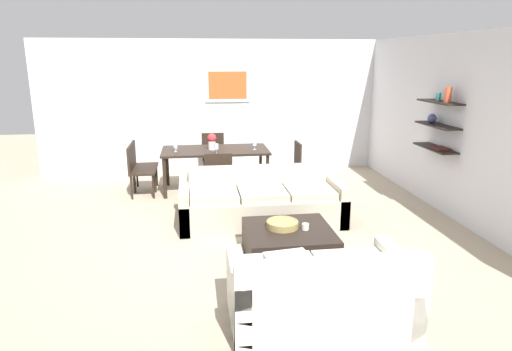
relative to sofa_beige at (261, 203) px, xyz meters
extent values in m
plane|color=tan|center=(-0.14, -0.34, -0.29)|extent=(18.00, 18.00, 0.00)
cube|color=silver|center=(0.16, 3.19, 1.06)|extent=(8.40, 0.06, 2.70)
cube|color=white|center=(-0.22, 3.15, 1.50)|extent=(0.91, 0.02, 0.68)
cube|color=#E55926|center=(-0.22, 3.13, 1.50)|extent=(0.77, 0.01, 0.54)
cube|color=silver|center=(2.89, 0.26, 1.06)|extent=(0.06, 8.20, 2.70)
cube|color=black|center=(2.72, 0.19, 1.41)|extent=(0.28, 0.90, 0.02)
cube|color=black|center=(2.72, 0.19, 1.06)|extent=(0.28, 0.90, 0.02)
cube|color=black|center=(2.72, 0.19, 0.71)|extent=(0.28, 0.90, 0.02)
cylinder|color=#D85933|center=(2.72, -0.01, 1.53)|extent=(0.10, 0.10, 0.22)
sphere|color=#4C518C|center=(2.72, 0.37, 1.14)|extent=(0.14, 0.14, 0.14)
cylinder|color=teal|center=(2.72, 0.24, 1.48)|extent=(0.07, 0.07, 0.12)
cube|color=#4C1E19|center=(2.72, 0.04, 0.74)|extent=(0.20, 0.28, 0.03)
cube|color=#B2A893|center=(0.01, -0.04, -0.08)|extent=(2.35, 0.90, 0.42)
cube|color=#B2A893|center=(0.01, 0.33, 0.31)|extent=(2.35, 0.16, 0.36)
cube|color=#B2A893|center=(-1.09, -0.04, 0.01)|extent=(0.14, 0.90, 0.60)
cube|color=#B2A893|center=(1.11, -0.04, 0.01)|extent=(0.14, 0.90, 0.60)
cube|color=#B2A893|center=(-0.68, -0.08, 0.18)|extent=(0.67, 0.70, 0.10)
cube|color=#B2A893|center=(0.01, -0.08, 0.18)|extent=(0.67, 0.70, 0.10)
cube|color=#B2A893|center=(0.70, -0.08, 0.18)|extent=(0.67, 0.70, 0.10)
cube|color=white|center=(-0.85, 0.15, 0.31)|extent=(0.37, 0.17, 0.36)
cube|color=silver|center=(0.16, -2.58, -0.08)|extent=(1.63, 0.90, 0.42)
cube|color=silver|center=(0.16, -2.95, 0.31)|extent=(1.63, 0.16, 0.36)
cube|color=silver|center=(0.91, -2.58, 0.01)|extent=(0.14, 0.90, 0.60)
cube|color=silver|center=(-0.59, -2.58, 0.01)|extent=(0.14, 0.90, 0.60)
cube|color=silver|center=(0.50, -2.54, 0.18)|extent=(0.66, 0.70, 0.10)
cube|color=silver|center=(-0.18, -2.54, 0.18)|extent=(0.66, 0.70, 0.10)
cube|color=white|center=(-0.21, -2.77, 0.31)|extent=(0.37, 0.17, 0.36)
cube|color=black|center=(0.15, -1.27, -0.10)|extent=(1.02, 1.00, 0.38)
cylinder|color=#99844C|center=(0.08, -1.20, 0.13)|extent=(0.38, 0.38, 0.07)
torus|color=#99844C|center=(0.08, -1.20, 0.16)|extent=(0.38, 0.38, 0.02)
cylinder|color=silver|center=(0.34, -1.31, 0.13)|extent=(0.08, 0.08, 0.07)
cube|color=black|center=(-0.57, 1.79, 0.44)|extent=(1.89, 0.96, 0.04)
cylinder|color=black|center=(-1.45, 1.37, 0.06)|extent=(0.06, 0.06, 0.71)
cylinder|color=black|center=(0.32, 1.37, 0.06)|extent=(0.06, 0.06, 0.71)
cylinder|color=black|center=(-1.45, 2.21, 0.06)|extent=(0.06, 0.06, 0.71)
cylinder|color=black|center=(0.32, 2.21, 0.06)|extent=(0.06, 0.06, 0.71)
cube|color=black|center=(-1.83, 2.01, 0.14)|extent=(0.44, 0.44, 0.04)
cube|color=black|center=(-2.03, 2.01, 0.37)|extent=(0.04, 0.44, 0.43)
cylinder|color=black|center=(-1.65, 1.83, -0.09)|extent=(0.04, 0.04, 0.41)
cylinder|color=black|center=(-1.65, 2.19, -0.09)|extent=(0.04, 0.04, 0.41)
cylinder|color=black|center=(-2.01, 1.83, -0.09)|extent=(0.04, 0.04, 0.41)
cylinder|color=black|center=(-2.01, 2.19, -0.09)|extent=(0.04, 0.04, 0.41)
cube|color=black|center=(-0.57, 2.59, 0.14)|extent=(0.44, 0.44, 0.04)
cube|color=black|center=(-0.57, 2.79, 0.37)|extent=(0.44, 0.04, 0.43)
cylinder|color=black|center=(-0.75, 2.41, -0.09)|extent=(0.04, 0.04, 0.41)
cylinder|color=black|center=(-0.39, 2.41, -0.09)|extent=(0.04, 0.04, 0.41)
cylinder|color=black|center=(-0.75, 2.77, -0.09)|extent=(0.04, 0.04, 0.41)
cylinder|color=black|center=(-0.39, 2.77, -0.09)|extent=(0.04, 0.04, 0.41)
cube|color=black|center=(-0.57, 0.99, 0.14)|extent=(0.44, 0.44, 0.04)
cube|color=black|center=(-0.57, 0.79, 0.37)|extent=(0.44, 0.04, 0.43)
cylinder|color=black|center=(-0.39, 1.17, -0.09)|extent=(0.04, 0.04, 0.41)
cylinder|color=black|center=(-0.75, 1.17, -0.09)|extent=(0.04, 0.04, 0.41)
cylinder|color=black|center=(-0.39, 0.81, -0.09)|extent=(0.04, 0.04, 0.41)
cylinder|color=black|center=(-0.75, 0.81, -0.09)|extent=(0.04, 0.04, 0.41)
cube|color=black|center=(0.70, 1.57, 0.14)|extent=(0.44, 0.44, 0.04)
cube|color=black|center=(0.90, 1.57, 0.37)|extent=(0.04, 0.44, 0.43)
cylinder|color=black|center=(0.52, 1.75, -0.09)|extent=(0.04, 0.04, 0.41)
cylinder|color=black|center=(0.52, 1.39, -0.09)|extent=(0.04, 0.04, 0.41)
cylinder|color=black|center=(0.88, 1.75, -0.09)|extent=(0.04, 0.04, 0.41)
cylinder|color=black|center=(0.88, 1.39, -0.09)|extent=(0.04, 0.04, 0.41)
cube|color=black|center=(-1.83, 1.57, 0.14)|extent=(0.44, 0.44, 0.04)
cube|color=black|center=(-2.03, 1.57, 0.37)|extent=(0.04, 0.44, 0.43)
cylinder|color=black|center=(-1.65, 1.39, -0.09)|extent=(0.04, 0.04, 0.41)
cylinder|color=black|center=(-1.65, 1.75, -0.09)|extent=(0.04, 0.04, 0.41)
cylinder|color=black|center=(-2.01, 1.39, -0.09)|extent=(0.04, 0.04, 0.41)
cylinder|color=black|center=(-2.01, 1.75, -0.09)|extent=(0.04, 0.04, 0.41)
cylinder|color=silver|center=(-1.26, 1.91, 0.46)|extent=(0.06, 0.06, 0.01)
cylinder|color=silver|center=(-1.26, 1.91, 0.50)|extent=(0.01, 0.01, 0.07)
cylinder|color=silver|center=(-1.26, 1.91, 0.57)|extent=(0.08, 0.08, 0.08)
cylinder|color=silver|center=(-0.57, 1.37, 0.46)|extent=(0.06, 0.06, 0.01)
cylinder|color=silver|center=(-0.57, 1.37, 0.50)|extent=(0.01, 0.01, 0.08)
cylinder|color=silver|center=(-0.57, 1.37, 0.59)|extent=(0.08, 0.08, 0.09)
cylinder|color=silver|center=(-1.26, 1.67, 0.46)|extent=(0.06, 0.06, 0.01)
cylinder|color=silver|center=(-1.26, 1.67, 0.50)|extent=(0.01, 0.01, 0.07)
cylinder|color=silver|center=(-1.26, 1.67, 0.58)|extent=(0.07, 0.07, 0.09)
cylinder|color=silver|center=(0.13, 1.67, 0.46)|extent=(0.06, 0.06, 0.01)
cylinder|color=silver|center=(0.13, 1.67, 0.50)|extent=(0.01, 0.01, 0.06)
cylinder|color=silver|center=(0.13, 1.67, 0.57)|extent=(0.07, 0.07, 0.09)
cylinder|color=silver|center=(-0.62, 1.78, 0.53)|extent=(0.13, 0.13, 0.15)
sphere|color=red|center=(-0.62, 1.78, 0.67)|extent=(0.16, 0.16, 0.16)
camera|label=1|loc=(-0.92, -6.18, 2.06)|focal=31.75mm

